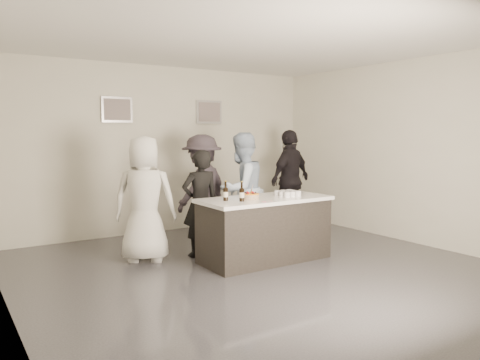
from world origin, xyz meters
The scene contains 18 objects.
floor centered at (0.00, 0.00, 0.00)m, with size 6.00×6.00×0.00m, color #3D3D42.
ceiling centered at (0.00, 0.00, 3.00)m, with size 6.00×6.00×0.00m, color white.
wall_back centered at (0.00, 3.00, 1.50)m, with size 6.00×0.04×3.00m, color beige.
wall_left centered at (-3.00, 0.00, 1.50)m, with size 0.04×6.00×3.00m, color beige.
wall_right centered at (3.00, 0.00, 1.50)m, with size 0.04×6.00×3.00m, color beige.
picture_left centered at (-0.90, 2.97, 2.20)m, with size 0.54×0.04×0.44m, color #B2B2B7.
picture_right centered at (0.90, 2.97, 2.20)m, with size 0.54×0.04×0.44m, color #B2B2B7.
bar_counter centered at (0.30, 0.33, 0.45)m, with size 1.86×0.86×0.90m, color white.
cake centered at (0.05, 0.32, 0.94)m, with size 0.25×0.25×0.07m, color orange.
beer_bottle_a centered at (-0.32, 0.37, 1.03)m, with size 0.07×0.07×0.26m, color black.
beer_bottle_b centered at (-0.17, 0.20, 1.03)m, with size 0.07×0.07×0.26m, color black.
tumbler_cluster centered at (0.68, 0.28, 0.94)m, with size 0.30×0.30×0.08m, color gold.
candles centered at (0.07, 0.01, 0.90)m, with size 0.24×0.08×0.01m, color pink.
person_main_black centered at (-0.34, 1.04, 0.78)m, with size 0.57×0.37×1.56m, color black.
person_main_blue centered at (0.51, 1.24, 0.91)m, with size 0.88×0.69×1.81m, color #ABC3E0.
person_guest_left centered at (-1.12, 1.22, 0.89)m, with size 0.87×0.56×1.77m, color silver.
person_guest_right centered at (2.01, 1.86, 0.93)m, with size 1.09×0.45×1.86m, color black.
person_guest_back centered at (0.14, 1.86, 0.89)m, with size 1.15×0.66×1.78m, color #342E36.
Camera 1 is at (-3.54, -4.93, 1.81)m, focal length 35.00 mm.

